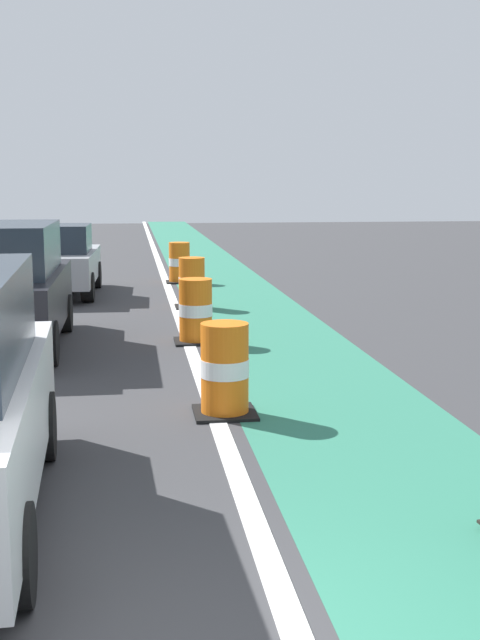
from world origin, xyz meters
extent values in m
cube|color=#2D755B|center=(2.40, 12.00, 0.00)|extent=(2.50, 80.00, 0.01)
cube|color=silver|center=(0.90, 12.00, 0.01)|extent=(0.20, 80.00, 0.01)
cylinder|color=black|center=(-0.95, 3.84, 0.34)|extent=(0.31, 0.69, 0.68)
cylinder|color=black|center=(-0.84, 0.99, 0.34)|extent=(0.31, 0.69, 0.68)
cube|color=black|center=(-2.10, 9.52, 0.79)|extent=(1.86, 4.61, 0.90)
cube|color=#232D38|center=(-2.10, 9.52, 1.64)|extent=(1.63, 2.86, 0.80)
cylinder|color=black|center=(-1.27, 10.94, 0.34)|extent=(0.28, 0.68, 0.68)
cylinder|color=black|center=(-1.28, 8.09, 0.34)|extent=(0.28, 0.68, 0.68)
cube|color=#9EA0A5|center=(-1.81, 15.93, 0.70)|extent=(1.95, 4.15, 0.72)
cube|color=#232D38|center=(-1.81, 15.68, 1.38)|extent=(1.67, 1.77, 0.64)
cylinder|color=black|center=(-2.59, 17.22, 0.34)|extent=(0.30, 0.69, 0.68)
cylinder|color=black|center=(-0.95, 17.18, 0.34)|extent=(0.30, 0.69, 0.68)
cylinder|color=black|center=(-2.66, 14.68, 0.34)|extent=(0.30, 0.69, 0.68)
cylinder|color=black|center=(-1.02, 14.63, 0.34)|extent=(0.30, 0.69, 0.68)
cylinder|color=orange|center=(1.02, 5.19, 0.25)|extent=(0.56, 0.56, 0.42)
cylinder|color=white|center=(1.02, 5.19, 0.57)|extent=(0.57, 0.57, 0.21)
cylinder|color=orange|center=(1.02, 5.19, 0.88)|extent=(0.56, 0.56, 0.42)
cube|color=black|center=(1.02, 5.19, 0.02)|extent=(0.73, 0.73, 0.04)
cylinder|color=orange|center=(1.03, 9.60, 0.25)|extent=(0.56, 0.56, 0.42)
cylinder|color=white|center=(1.03, 9.60, 0.57)|extent=(0.57, 0.57, 0.21)
cylinder|color=orange|center=(1.03, 9.60, 0.88)|extent=(0.56, 0.56, 0.42)
cube|color=black|center=(1.03, 9.60, 0.02)|extent=(0.73, 0.73, 0.04)
cylinder|color=orange|center=(1.26, 13.49, 0.25)|extent=(0.56, 0.56, 0.42)
cylinder|color=white|center=(1.26, 13.49, 0.57)|extent=(0.57, 0.57, 0.21)
cylinder|color=orange|center=(1.26, 13.49, 0.88)|extent=(0.56, 0.56, 0.42)
cube|color=black|center=(1.26, 13.49, 0.02)|extent=(0.73, 0.73, 0.04)
cylinder|color=orange|center=(1.26, 17.97, 0.25)|extent=(0.56, 0.56, 0.42)
cylinder|color=white|center=(1.26, 17.97, 0.57)|extent=(0.57, 0.57, 0.21)
cylinder|color=orange|center=(1.26, 17.97, 0.88)|extent=(0.56, 0.56, 0.42)
cube|color=black|center=(1.26, 17.97, 0.02)|extent=(0.73, 0.73, 0.04)
camera|label=1|loc=(-0.04, -4.09, 2.71)|focal=46.03mm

